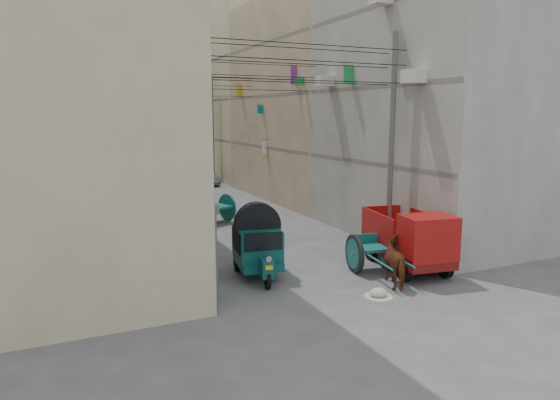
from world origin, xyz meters
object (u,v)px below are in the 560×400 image
auto_rickshaw (257,243)px  horse (399,262)px  mini_truck (413,243)px  tonga_cart (371,252)px  distant_car_green (132,163)px  distant_car_white (160,193)px  feed_sack (378,293)px  distant_car_grey (207,178)px  second_cart (215,208)px

auto_rickshaw → horse: auto_rickshaw is taller
mini_truck → tonga_cart: bearing=160.0°
distant_car_green → distant_car_white: bearing=85.6°
feed_sack → mini_truck: bearing=31.0°
tonga_cart → mini_truck: 1.39m
auto_rickshaw → mini_truck: mini_truck is taller
distant_car_grey → auto_rickshaw: bearing=-103.7°
second_cart → distant_car_green: (-0.16, 25.43, -0.03)m
distant_car_grey → distant_car_green: 12.98m
tonga_cart → second_cart: second_cart is taller
second_cart → horse: size_ratio=1.09×
feed_sack → distant_car_grey: (2.06, 24.31, 0.40)m
mini_truck → feed_sack: bearing=-139.5°
distant_car_white → feed_sack: bearing=110.6°
mini_truck → distant_car_grey: (-0.30, 22.89, -0.46)m
tonga_cart → feed_sack: size_ratio=5.79×
auto_rickshaw → feed_sack: size_ratio=5.25×
auto_rickshaw → distant_car_white: (-0.19, 14.92, -0.51)m
mini_truck → horse: bearing=-136.1°
auto_rickshaw → distant_car_grey: bearing=87.4°
tonga_cart → distant_car_green: size_ratio=0.64×
auto_rickshaw → distant_car_grey: 21.55m
feed_sack → distant_car_green: (-1.45, 36.81, 0.54)m
distant_car_grey → feed_sack: bearing=-96.6°
tonga_cart → mini_truck: bearing=-20.2°
tonga_cart → horse: horse is taller
tonga_cart → feed_sack: (-1.19, -2.09, -0.54)m
distant_car_grey → distant_car_green: (-3.51, 12.50, 0.14)m
tonga_cart → horse: size_ratio=1.73×
distant_car_white → distant_car_green: 18.70m
horse → distant_car_grey: (0.90, 23.71, -0.19)m
second_cart → distant_car_grey: (3.35, 12.93, -0.18)m
tonga_cart → distant_car_white: size_ratio=0.89×
mini_truck → horse: size_ratio=2.27×
mini_truck → horse: 1.48m
feed_sack → distant_car_white: (-2.60, 18.15, 0.44)m
second_cart → distant_car_green: distant_car_green is taller
auto_rickshaw → tonga_cart: size_ratio=0.91×
horse → distant_car_green: horse is taller
distant_car_green → auto_rickshaw: bearing=87.5°
second_cart → distant_car_grey: size_ratio=0.58×
distant_car_white → distant_car_grey: (4.66, 6.16, -0.04)m
distant_car_grey → horse: bearing=-93.9°
horse → distant_car_white: size_ratio=0.51×
distant_car_grey → tonga_cart: bearing=-94.0°
auto_rickshaw → distant_car_green: bearing=97.7°
mini_truck → distant_car_green: (-3.81, 35.39, -0.32)m
second_cart → auto_rickshaw: bearing=-117.7°
mini_truck → second_cart: (-3.65, 9.96, -0.28)m
auto_rickshaw → mini_truck: bearing=-11.4°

